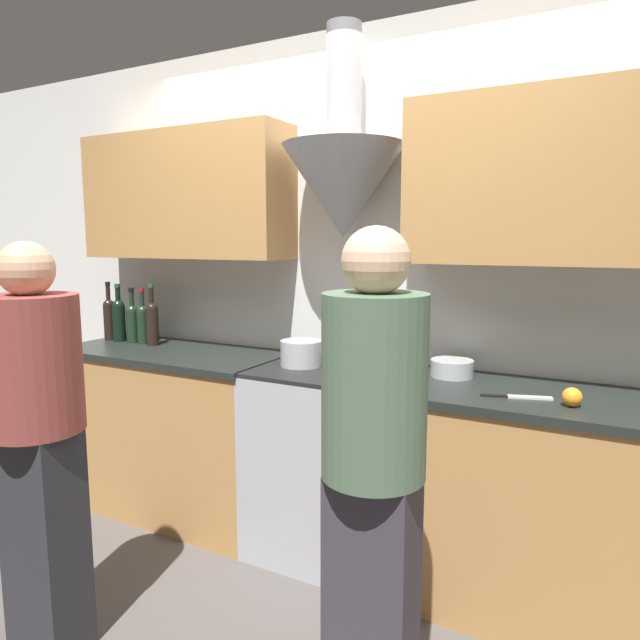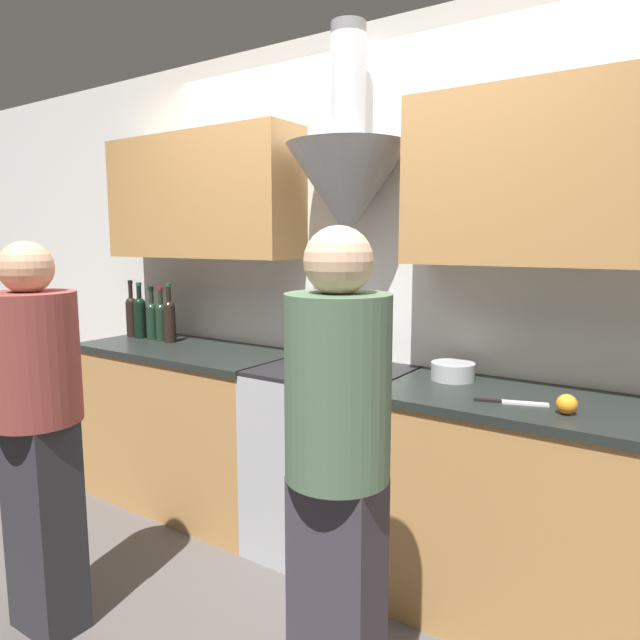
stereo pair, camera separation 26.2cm
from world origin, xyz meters
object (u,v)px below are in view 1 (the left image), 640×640
(stove_range, at_px, (330,460))
(person_foreground_right, at_px, (373,471))
(orange_fruit, at_px, (572,397))
(wine_bottle_1, at_px, (119,318))
(wine_bottle_3, at_px, (143,322))
(mixing_bowl, at_px, (356,365))
(wine_bottle_4, at_px, (152,321))
(wine_bottle_0, at_px, (109,317))
(person_foreground_left, at_px, (38,433))
(saucepan, at_px, (452,368))
(stock_pot, at_px, (301,353))
(wine_bottle_2, at_px, (132,321))

(stove_range, height_order, person_foreground_right, person_foreground_right)
(orange_fruit, relative_size, person_foreground_right, 0.05)
(orange_fruit, bearing_deg, wine_bottle_1, 175.60)
(wine_bottle_3, bearing_deg, mixing_bowl, -4.27)
(wine_bottle_1, distance_m, wine_bottle_4, 0.28)
(mixing_bowl, bearing_deg, wine_bottle_0, 176.49)
(stove_range, bearing_deg, orange_fruit, -7.14)
(stove_range, height_order, person_foreground_left, person_foreground_left)
(person_foreground_left, bearing_deg, orange_fruit, 29.63)
(person_foreground_left, bearing_deg, wine_bottle_0, 128.54)
(wine_bottle_0, relative_size, wine_bottle_4, 1.00)
(stove_range, relative_size, wine_bottle_3, 2.81)
(stove_range, height_order, wine_bottle_4, wine_bottle_4)
(stove_range, distance_m, saucepan, 0.76)
(mixing_bowl, relative_size, person_foreground_right, 0.13)
(saucepan, height_order, person_foreground_right, person_foreground_right)
(person_foreground_left, height_order, person_foreground_right, person_foreground_right)
(saucepan, bearing_deg, wine_bottle_0, -178.47)
(stock_pot, bearing_deg, wine_bottle_3, 176.23)
(mixing_bowl, xyz_separation_m, orange_fruit, (0.93, -0.10, -0.01))
(stove_range, distance_m, wine_bottle_3, 1.43)
(stove_range, bearing_deg, wine_bottle_2, 177.19)
(wine_bottle_2, xyz_separation_m, person_foreground_right, (2.00, -1.00, -0.18))
(stock_pot, bearing_deg, wine_bottle_1, 177.06)
(stove_range, height_order, wine_bottle_3, wine_bottle_3)
(wine_bottle_3, bearing_deg, wine_bottle_1, -178.00)
(wine_bottle_4, bearing_deg, wine_bottle_2, 176.02)
(orange_fruit, bearing_deg, person_foreground_left, -150.37)
(wine_bottle_3, xyz_separation_m, person_foreground_right, (1.91, -1.00, -0.18))
(stock_pot, xyz_separation_m, orange_fruit, (1.24, -0.13, -0.03))
(stock_pot, distance_m, person_foreground_left, 1.21)
(wine_bottle_2, distance_m, stock_pot, 1.22)
(wine_bottle_2, bearing_deg, wine_bottle_1, -176.92)
(stove_range, xyz_separation_m, stock_pot, (-0.16, -0.01, 0.53))
(wine_bottle_1, xyz_separation_m, stock_pot, (1.33, -0.07, -0.08))
(wine_bottle_4, relative_size, saucepan, 1.87)
(wine_bottle_1, bearing_deg, wine_bottle_4, -1.28)
(mixing_bowl, distance_m, saucepan, 0.44)
(stock_pot, xyz_separation_m, saucepan, (0.72, 0.13, -0.02))
(wine_bottle_0, bearing_deg, person_foreground_left, -51.46)
(stock_pot, distance_m, saucepan, 0.73)
(orange_fruit, bearing_deg, wine_bottle_4, 175.22)
(mixing_bowl, height_order, person_foreground_left, person_foreground_left)
(stove_range, relative_size, wine_bottle_2, 2.83)
(mixing_bowl, bearing_deg, wine_bottle_3, 175.73)
(wine_bottle_0, bearing_deg, stove_range, -2.41)
(stock_pot, bearing_deg, mixing_bowl, -6.07)
(wine_bottle_2, xyz_separation_m, saucepan, (1.94, 0.06, -0.09))
(wine_bottle_2, height_order, person_foreground_left, person_foreground_left)
(wine_bottle_1, height_order, wine_bottle_4, wine_bottle_4)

